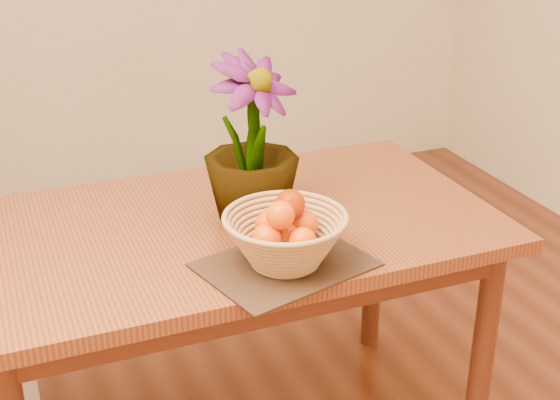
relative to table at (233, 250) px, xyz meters
name	(u,v)px	position (x,y,z in m)	size (l,w,h in m)	color
table	(233,250)	(0.00, 0.00, 0.00)	(1.40, 0.80, 0.75)	brown
placemat	(285,265)	(0.04, -0.28, 0.09)	(0.38, 0.29, 0.01)	#3E2616
wicker_basket	(285,241)	(0.04, -0.28, 0.15)	(0.30, 0.30, 0.12)	tan
orange_pile	(286,222)	(0.04, -0.27, 0.20)	(0.18, 0.17, 0.13)	#F76404
potted_plant	(251,141)	(0.05, -0.01, 0.31)	(0.25, 0.25, 0.44)	#1A4413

